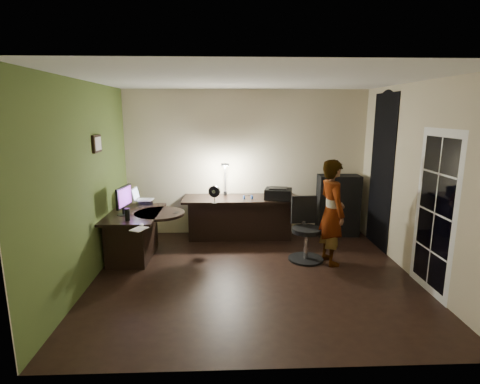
{
  "coord_description": "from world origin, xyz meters",
  "views": [
    {
      "loc": [
        -0.39,
        -4.98,
        2.29
      ],
      "look_at": [
        -0.15,
        1.05,
        1.0
      ],
      "focal_mm": 28.0,
      "sensor_mm": 36.0,
      "label": 1
    }
  ],
  "objects_px": {
    "desk_left": "(136,235)",
    "desk_right": "(240,218)",
    "cabinet": "(338,205)",
    "monitor": "(123,205)",
    "person": "(332,212)",
    "office_chair": "(307,230)"
  },
  "relations": [
    {
      "from": "desk_left",
      "to": "monitor",
      "type": "xyz_separation_m",
      "value": [
        -0.14,
        -0.11,
        0.53
      ]
    },
    {
      "from": "cabinet",
      "to": "person",
      "type": "relative_size",
      "value": 0.71
    },
    {
      "from": "cabinet",
      "to": "monitor",
      "type": "bearing_deg",
      "value": -161.1
    },
    {
      "from": "cabinet",
      "to": "monitor",
      "type": "distance_m",
      "value": 3.87
    },
    {
      "from": "desk_right",
      "to": "cabinet",
      "type": "height_order",
      "value": "cabinet"
    },
    {
      "from": "desk_left",
      "to": "monitor",
      "type": "bearing_deg",
      "value": -141.4
    },
    {
      "from": "office_chair",
      "to": "person",
      "type": "height_order",
      "value": "person"
    },
    {
      "from": "desk_left",
      "to": "desk_right",
      "type": "distance_m",
      "value": 1.9
    },
    {
      "from": "monitor",
      "to": "office_chair",
      "type": "distance_m",
      "value": 2.87
    },
    {
      "from": "monitor",
      "to": "desk_left",
      "type": "bearing_deg",
      "value": 46.19
    },
    {
      "from": "desk_left",
      "to": "monitor",
      "type": "height_order",
      "value": "monitor"
    },
    {
      "from": "desk_left",
      "to": "person",
      "type": "xyz_separation_m",
      "value": [
        3.05,
        -0.35,
        0.44
      ]
    },
    {
      "from": "monitor",
      "to": "office_chair",
      "type": "relative_size",
      "value": 0.5
    },
    {
      "from": "cabinet",
      "to": "person",
      "type": "xyz_separation_m",
      "value": [
        -0.51,
        -1.35,
        0.23
      ]
    },
    {
      "from": "desk_right",
      "to": "cabinet",
      "type": "distance_m",
      "value": 1.87
    },
    {
      "from": "cabinet",
      "to": "office_chair",
      "type": "bearing_deg",
      "value": -122.52
    },
    {
      "from": "desk_left",
      "to": "monitor",
      "type": "relative_size",
      "value": 2.57
    },
    {
      "from": "desk_right",
      "to": "person",
      "type": "relative_size",
      "value": 1.28
    },
    {
      "from": "desk_left",
      "to": "cabinet",
      "type": "xyz_separation_m",
      "value": [
        3.56,
        1.0,
        0.2
      ]
    },
    {
      "from": "cabinet",
      "to": "office_chair",
      "type": "height_order",
      "value": "cabinet"
    },
    {
      "from": "desk_left",
      "to": "person",
      "type": "height_order",
      "value": "person"
    },
    {
      "from": "desk_right",
      "to": "monitor",
      "type": "distance_m",
      "value": 2.14
    }
  ]
}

